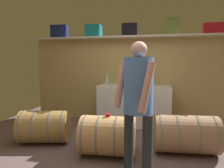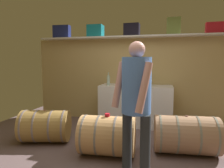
# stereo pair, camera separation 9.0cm
# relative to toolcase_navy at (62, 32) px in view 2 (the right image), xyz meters

# --- Properties ---
(ground_plane) EXTENTS (5.98, 7.65, 0.02)m
(ground_plane) POSITION_rel_toolcase_navy_xyz_m (1.74, -1.52, -2.14)
(ground_plane) COLOR #604D4E
(back_wall_panel) EXTENTS (4.78, 0.10, 1.95)m
(back_wall_panel) POSITION_rel_toolcase_navy_xyz_m (1.74, 0.15, -1.16)
(back_wall_panel) COLOR tan
(back_wall_panel) RESTS_ON ground
(high_shelf_board) EXTENTS (4.40, 0.40, 0.03)m
(high_shelf_board) POSITION_rel_toolcase_navy_xyz_m (1.74, 0.00, -0.17)
(high_shelf_board) COLOR silver
(high_shelf_board) RESTS_ON back_wall_panel
(toolcase_navy) EXTENTS (0.41, 0.22, 0.31)m
(toolcase_navy) POSITION_rel_toolcase_navy_xyz_m (0.00, 0.00, 0.00)
(toolcase_navy) COLOR navy
(toolcase_navy) RESTS_ON high_shelf_board
(toolcase_teal) EXTENTS (0.36, 0.29, 0.28)m
(toolcase_teal) POSITION_rel_toolcase_navy_xyz_m (0.87, 0.00, -0.01)
(toolcase_teal) COLOR #117583
(toolcase_teal) RESTS_ON high_shelf_board
(toolcase_black) EXTENTS (0.35, 0.24, 0.28)m
(toolcase_black) POSITION_rel_toolcase_navy_xyz_m (1.72, 0.00, -0.01)
(toolcase_black) COLOR black
(toolcase_black) RESTS_ON high_shelf_board
(toolcase_olive) EXTENTS (0.30, 0.27, 0.36)m
(toolcase_olive) POSITION_rel_toolcase_navy_xyz_m (2.63, 0.00, 0.03)
(toolcase_olive) COLOR olive
(toolcase_olive) RESTS_ON high_shelf_board
(toolcase_red) EXTENTS (0.42, 0.23, 0.23)m
(toolcase_red) POSITION_rel_toolcase_navy_xyz_m (3.47, 0.00, -0.04)
(toolcase_red) COLOR red
(toolcase_red) RESTS_ON high_shelf_board
(work_cabinet) EXTENTS (1.57, 0.60, 0.89)m
(work_cabinet) POSITION_rel_toolcase_navy_xyz_m (1.86, -0.21, -1.69)
(work_cabinet) COLOR white
(work_cabinet) RESTS_ON ground
(wine_bottle_clear) EXTENTS (0.06, 0.06, 0.29)m
(wine_bottle_clear) POSITION_rel_toolcase_navy_xyz_m (1.27, -0.34, -1.12)
(wine_bottle_clear) COLOR #ADC7B8
(wine_bottle_clear) RESTS_ON work_cabinet
(wine_bottle_dark) EXTENTS (0.07, 0.07, 0.28)m
(wine_bottle_dark) POSITION_rel_toolcase_navy_xyz_m (2.08, -0.01, -1.12)
(wine_bottle_dark) COLOR black
(wine_bottle_dark) RESTS_ON work_cabinet
(wine_glass) EXTENTS (0.08, 0.08, 0.14)m
(wine_glass) POSITION_rel_toolcase_navy_xyz_m (2.17, -0.28, -1.15)
(wine_glass) COLOR white
(wine_glass) RESTS_ON work_cabinet
(wine_barrel_near) EXTENTS (0.85, 0.64, 0.60)m
(wine_barrel_near) POSITION_rel_toolcase_navy_xyz_m (1.63, -1.79, -1.83)
(wine_barrel_near) COLOR tan
(wine_barrel_near) RESTS_ON ground
(wine_barrel_far) EXTENTS (0.99, 0.66, 0.59)m
(wine_barrel_far) POSITION_rel_toolcase_navy_xyz_m (2.79, -1.46, -1.84)
(wine_barrel_far) COLOR #A27756
(wine_barrel_far) RESTS_ON ground
(wine_barrel_flank) EXTENTS (0.92, 0.73, 0.57)m
(wine_barrel_flank) POSITION_rel_toolcase_navy_xyz_m (0.44, -1.56, -1.85)
(wine_barrel_flank) COLOR olive
(wine_barrel_flank) RESTS_ON ground
(tasting_cup) EXTENTS (0.08, 0.08, 0.04)m
(tasting_cup) POSITION_rel_toolcase_navy_xyz_m (1.63, -1.79, -1.51)
(tasting_cup) COLOR red
(tasting_cup) RESTS_ON wine_barrel_near
(winemaker_pouring) EXTENTS (0.52, 0.49, 1.64)m
(winemaker_pouring) POSITION_rel_toolcase_navy_xyz_m (2.12, -2.29, -1.12)
(winemaker_pouring) COLOR #292D31
(winemaker_pouring) RESTS_ON ground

